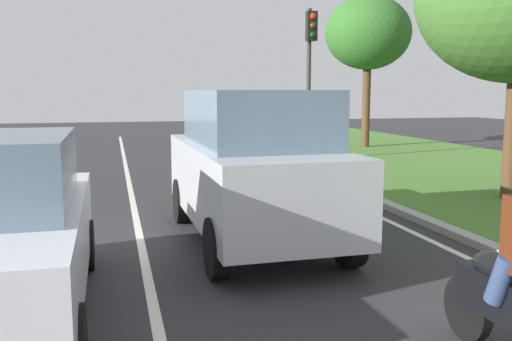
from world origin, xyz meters
The scene contains 8 objects.
ground_plane centered at (0.00, 14.00, 0.00)m, with size 60.00×60.00×0.00m, color #2D2D30.
lane_line_center centered at (-0.70, 14.00, 0.00)m, with size 0.12×32.00×0.01m, color silver.
lane_line_right_edge centered at (3.60, 14.00, 0.00)m, with size 0.12×32.00×0.01m, color silver.
grass_verge_right centered at (8.50, 14.00, 0.03)m, with size 9.00×48.00×0.06m, color #47752D.
curb_right centered at (4.10, 14.00, 0.06)m, with size 0.24×48.00×0.12m, color #9E9B93.
car_suv_ahead centered at (0.97, 9.29, 1.17)m, with size 2.04×4.53×2.28m.
traffic_light_near_right centered at (5.04, 18.11, 3.33)m, with size 0.32×0.50×4.83m.
tree_roadside_far centered at (8.76, 21.79, 4.49)m, with size 3.35×3.35×5.95m.
Camera 1 is at (-1.06, 1.34, 2.27)m, focal length 39.04 mm.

